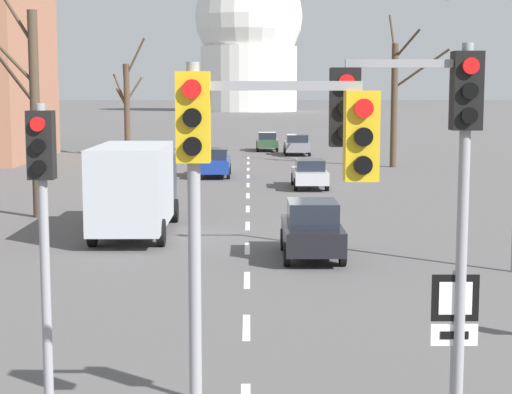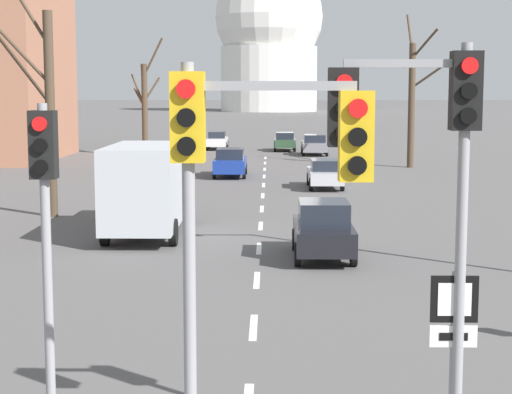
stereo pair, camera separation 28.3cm
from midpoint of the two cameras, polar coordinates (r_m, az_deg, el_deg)
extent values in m
cube|color=silver|center=(18.24, -1.09, -8.67)|extent=(0.16, 2.00, 0.01)
cube|color=silver|center=(22.60, -0.97, -5.55)|extent=(0.16, 2.00, 0.01)
cube|color=silver|center=(27.01, -0.88, -3.45)|extent=(0.16, 2.00, 0.01)
cube|color=silver|center=(31.44, -0.82, -1.93)|extent=(0.16, 2.00, 0.01)
cube|color=silver|center=(35.89, -0.78, -0.79)|extent=(0.16, 2.00, 0.01)
cube|color=silver|center=(40.35, -0.74, 0.09)|extent=(0.16, 2.00, 0.01)
cube|color=silver|center=(44.82, -0.72, 0.80)|extent=(0.16, 2.00, 0.01)
cube|color=silver|center=(49.30, -0.69, 1.38)|extent=(0.16, 2.00, 0.01)
cube|color=silver|center=(53.78, -0.67, 1.87)|extent=(0.16, 2.00, 0.01)
cube|color=silver|center=(58.26, -0.66, 2.28)|extent=(0.16, 2.00, 0.01)
cube|color=silver|center=(62.74, -0.64, 2.63)|extent=(0.16, 2.00, 0.01)
cylinder|color=gray|center=(11.03, 12.80, -4.57)|extent=(0.14, 0.14, 5.55)
cube|color=black|center=(10.80, 13.12, 6.91)|extent=(0.36, 0.28, 0.96)
cylinder|color=red|center=(10.64, 13.38, 8.50)|extent=(0.20, 0.06, 0.20)
cylinder|color=black|center=(10.64, 13.34, 6.90)|extent=(0.20, 0.06, 0.20)
cylinder|color=black|center=(10.64, 13.29, 5.30)|extent=(0.20, 0.06, 0.20)
cube|color=gray|center=(10.66, 9.23, 8.78)|extent=(1.49, 0.10, 0.10)
cube|color=black|center=(10.56, 5.17, 5.98)|extent=(0.36, 0.28, 0.96)
cylinder|color=red|center=(10.39, 5.28, 7.60)|extent=(0.20, 0.06, 0.20)
cylinder|color=black|center=(10.39, 5.26, 5.96)|extent=(0.20, 0.06, 0.20)
cylinder|color=black|center=(10.40, 5.24, 4.32)|extent=(0.20, 0.06, 0.20)
cylinder|color=gray|center=(12.59, -14.50, -4.91)|extent=(0.14, 0.14, 4.79)
cube|color=black|center=(12.35, -14.77, 3.37)|extent=(0.36, 0.28, 0.96)
cylinder|color=red|center=(12.17, -15.01, 4.71)|extent=(0.20, 0.06, 0.20)
cylinder|color=black|center=(12.18, -14.96, 3.32)|extent=(0.20, 0.06, 0.20)
cylinder|color=black|center=(12.20, -14.92, 1.92)|extent=(0.20, 0.06, 0.20)
cylinder|color=gray|center=(9.42, -4.96, -7.28)|extent=(0.14, 0.14, 5.27)
cube|color=gold|center=(9.13, -5.10, 5.32)|extent=(0.36, 0.28, 0.96)
cylinder|color=red|center=(8.95, -5.20, 7.19)|extent=(0.20, 0.06, 0.20)
cylinder|color=black|center=(8.96, -5.18, 5.29)|extent=(0.20, 0.06, 0.20)
cylinder|color=black|center=(8.97, -5.16, 3.39)|extent=(0.20, 0.06, 0.20)
cube|color=gray|center=(9.10, 0.55, 7.42)|extent=(1.79, 0.10, 0.10)
cube|color=gold|center=(9.17, 6.15, 4.07)|extent=(0.36, 0.28, 0.96)
cylinder|color=red|center=(8.99, 6.30, 5.90)|extent=(0.20, 0.06, 0.20)
cylinder|color=black|center=(9.00, 6.28, 4.01)|extent=(0.20, 0.06, 0.20)
cylinder|color=black|center=(9.02, 6.25, 2.12)|extent=(0.20, 0.06, 0.20)
cylinder|color=gray|center=(11.42, 12.26, -11.50)|extent=(0.07, 0.07, 2.72)
cube|color=black|center=(11.12, 12.43, -6.59)|extent=(0.60, 0.03, 0.60)
cube|color=white|center=(11.10, 12.45, -6.61)|extent=(0.42, 0.01, 0.42)
cube|color=white|center=(11.24, 12.36, -8.97)|extent=(0.60, 0.03, 0.28)
cube|color=black|center=(11.22, 12.38, -9.00)|extent=(0.36, 0.01, 0.10)
cube|color=#B7B7BC|center=(43.55, 3.41, 1.43)|extent=(1.65, 4.16, 0.61)
cube|color=#1E232D|center=(43.29, 3.43, 2.16)|extent=(1.40, 2.00, 0.54)
cylinder|color=black|center=(44.82, 2.30, 1.21)|extent=(0.18, 0.65, 0.65)
cylinder|color=black|center=(44.92, 4.28, 1.21)|extent=(0.18, 0.65, 0.65)
cylinder|color=black|center=(42.26, 2.47, 0.85)|extent=(0.18, 0.65, 0.65)
cylinder|color=black|center=(42.37, 4.56, 0.85)|extent=(0.18, 0.65, 0.65)
cube|color=#2D4C33|center=(69.98, 0.63, 3.65)|extent=(1.67, 4.02, 0.62)
cube|color=#1E232D|center=(69.74, 0.63, 4.11)|extent=(1.42, 1.93, 0.54)
cylinder|color=black|center=(71.23, -0.02, 3.46)|extent=(0.18, 0.72, 0.72)
cylinder|color=black|center=(71.26, 1.24, 3.46)|extent=(0.18, 0.72, 0.72)
cylinder|color=black|center=(68.74, -0.01, 3.33)|extent=(0.18, 0.72, 0.72)
cylinder|color=black|center=(68.77, 1.30, 3.33)|extent=(0.18, 0.72, 0.72)
cube|color=navy|center=(49.21, -2.96, 2.17)|extent=(1.77, 4.40, 0.72)
cube|color=#1E232D|center=(48.94, -2.98, 2.91)|extent=(1.51, 2.11, 0.59)
cylinder|color=black|center=(50.64, -3.84, 1.89)|extent=(0.18, 0.66, 0.66)
cylinder|color=black|center=(50.57, -1.95, 1.90)|extent=(0.18, 0.66, 0.66)
cylinder|color=black|center=(47.93, -4.03, 1.59)|extent=(0.18, 0.66, 0.66)
cylinder|color=black|center=(47.85, -2.03, 1.60)|extent=(0.18, 0.66, 0.66)
cube|color=black|center=(25.48, 3.42, -2.54)|extent=(1.69, 3.87, 0.70)
cube|color=#1E232D|center=(25.18, 3.46, -1.05)|extent=(1.43, 1.86, 0.70)
cylinder|color=black|center=(26.68, 1.54, -2.84)|extent=(0.18, 0.68, 0.68)
cylinder|color=black|center=(26.78, 4.94, -2.83)|extent=(0.18, 0.68, 0.68)
cylinder|color=black|center=(24.32, 1.74, -3.83)|extent=(0.18, 0.68, 0.68)
cylinder|color=black|center=(24.43, 5.47, -3.80)|extent=(0.18, 0.68, 0.68)
cube|color=silver|center=(71.59, -3.89, 3.71)|extent=(1.61, 4.05, 0.64)
cube|color=#1E232D|center=(71.36, -3.90, 4.16)|extent=(1.37, 1.94, 0.53)
cylinder|color=black|center=(72.91, -4.42, 3.51)|extent=(0.18, 0.69, 0.69)
cylinder|color=black|center=(72.82, -3.23, 3.52)|extent=(0.18, 0.69, 0.69)
cylinder|color=black|center=(70.41, -4.56, 3.38)|extent=(0.18, 0.69, 0.69)
cylinder|color=black|center=(70.32, -3.33, 3.39)|extent=(0.18, 0.69, 0.69)
cube|color=slate|center=(65.54, 2.62, 3.40)|extent=(1.86, 3.97, 0.68)
cube|color=#1E232D|center=(65.30, 2.63, 3.93)|extent=(1.58, 1.91, 0.57)
cylinder|color=black|center=(66.75, 1.81, 3.18)|extent=(0.18, 0.65, 0.65)
cylinder|color=black|center=(66.84, 3.32, 3.17)|extent=(0.18, 0.65, 0.65)
cylinder|color=black|center=(64.29, 1.90, 3.02)|extent=(0.18, 0.65, 0.65)
cylinder|color=black|center=(64.39, 3.46, 3.02)|extent=(0.18, 0.65, 0.65)
cube|color=#333842|center=(32.44, -7.64, 0.93)|extent=(2.20, 2.00, 2.10)
cube|color=#B2B7BC|center=(28.86, -8.54, 0.75)|extent=(2.30, 5.20, 2.70)
cylinder|color=black|center=(32.73, -9.53, -0.90)|extent=(0.24, 0.88, 0.88)
cylinder|color=black|center=(32.45, -5.69, -0.90)|extent=(0.24, 0.88, 0.88)
cylinder|color=black|center=(27.83, -11.15, -2.35)|extent=(0.24, 0.88, 0.88)
cylinder|color=black|center=(27.51, -6.63, -2.38)|extent=(0.24, 0.88, 0.88)
cylinder|color=#473828|center=(64.70, -8.72, 5.73)|extent=(0.44, 0.44, 6.88)
cylinder|color=#473828|center=(66.04, -8.89, 7.80)|extent=(0.67, 2.74, 2.29)
cylinder|color=#473828|center=(64.77, -8.24, 7.11)|extent=(1.23, 0.49, 1.85)
cylinder|color=#473828|center=(64.39, -8.17, 9.23)|extent=(1.58, 0.65, 2.83)
cylinder|color=#473828|center=(65.63, -9.20, 7.11)|extent=(1.29, 1.92, 2.38)
cylinder|color=#473828|center=(65.47, -9.12, 6.64)|extent=(1.02, 1.62, 1.32)
cylinder|color=#473828|center=(55.78, 9.05, 6.02)|extent=(0.43, 0.43, 7.88)
cylinder|color=#473828|center=(55.19, 9.97, 10.09)|extent=(1.29, 1.79, 1.76)
cylinder|color=#473828|center=(55.34, 10.87, 8.43)|extent=(3.12, 1.86, 2.45)
cylinder|color=#473828|center=(57.49, 9.15, 8.95)|extent=(0.61, 3.43, 2.62)
cylinder|color=#473828|center=(56.44, 8.94, 10.65)|extent=(0.34, 1.31, 2.61)
cylinder|color=#473828|center=(34.36, -14.74, 5.31)|extent=(0.38, 0.38, 8.01)
cylinder|color=#473828|center=(35.01, -16.80, 9.41)|extent=(2.63, 0.80, 2.67)
cylinder|color=#473828|center=(33.18, -16.43, 8.18)|extent=(1.03, 2.91, 2.33)
cylinder|color=#473828|center=(35.22, -16.25, 11.97)|extent=(1.93, 1.21, 2.74)
cylinder|color=silver|center=(198.58, -0.52, 7.87)|extent=(22.10, 22.10, 14.74)
sphere|color=silver|center=(199.25, -0.53, 11.94)|extent=(24.56, 24.56, 24.56)
camera|label=1|loc=(0.14, -90.70, -0.09)|focal=60.00mm
camera|label=2|loc=(0.14, 89.30, 0.09)|focal=60.00mm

